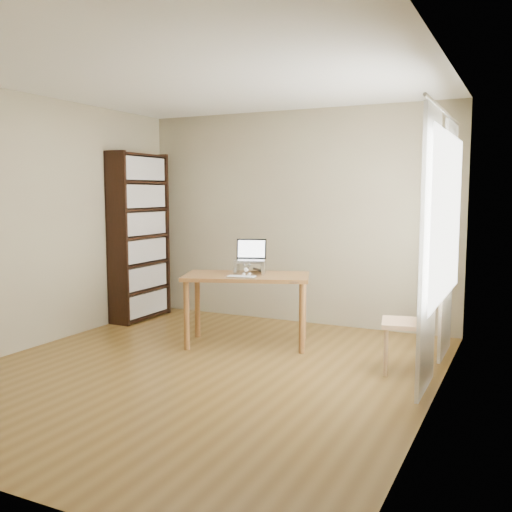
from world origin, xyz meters
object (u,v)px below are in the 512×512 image
(desk, at_px, (247,285))
(bookshelf, at_px, (140,237))
(cat, at_px, (250,267))
(laptop, at_px, (252,255))
(keyboard, at_px, (242,277))
(chair, at_px, (414,317))

(desk, bearing_deg, bookshelf, 143.38)
(bookshelf, distance_m, cat, 1.85)
(laptop, bearing_deg, desk, -109.52)
(desk, distance_m, cat, 0.20)
(keyboard, distance_m, chair, 1.73)
(desk, distance_m, laptop, 0.33)
(bookshelf, distance_m, desk, 1.92)
(laptop, xyz_separation_m, chair, (1.77, -0.34, -0.43))
(bookshelf, relative_size, chair, 2.24)
(cat, bearing_deg, chair, -30.50)
(bookshelf, bearing_deg, desk, -17.10)
(laptop, relative_size, cat, 0.79)
(bookshelf, height_order, chair, bookshelf)
(bookshelf, xyz_separation_m, chair, (3.56, -0.76, -0.54))
(bookshelf, bearing_deg, cat, -13.93)
(bookshelf, height_order, desk, bookshelf)
(keyboard, xyz_separation_m, cat, (-0.07, 0.33, 0.05))
(laptop, distance_m, cat, 0.13)
(laptop, height_order, keyboard, laptop)
(laptop, bearing_deg, chair, -30.38)
(bookshelf, xyz_separation_m, laptop, (1.80, -0.42, -0.11))
(desk, distance_m, chair, 1.78)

